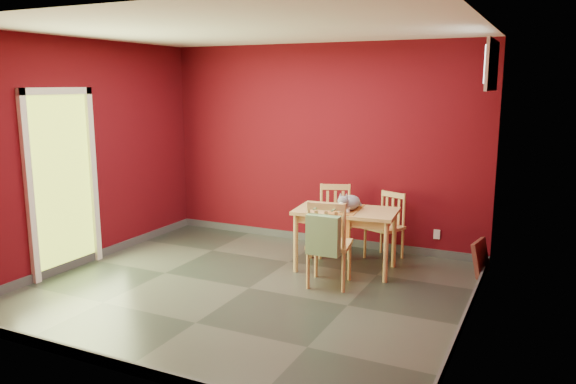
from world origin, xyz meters
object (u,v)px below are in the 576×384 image
at_px(tote_bag, 323,235).
at_px(picture_frame, 480,258).
at_px(chair_far_right, 386,225).
at_px(cat, 349,200).
at_px(chair_near, 329,242).
at_px(chair_far_left, 335,220).
at_px(dining_table, 346,217).

height_order(tote_bag, picture_frame, tote_bag).
relative_size(chair_far_right, tote_bag, 1.69).
bearing_deg(cat, chair_near, -113.67).
xyz_separation_m(chair_far_left, cat, (0.37, -0.53, 0.39)).
bearing_deg(picture_frame, tote_bag, -137.06).
distance_m(dining_table, chair_near, 0.62).
bearing_deg(chair_far_right, dining_table, -114.54).
bearing_deg(chair_far_right, picture_frame, -7.87).
xyz_separation_m(chair_far_right, cat, (-0.26, -0.67, 0.42)).
bearing_deg(chair_far_left, tote_bag, -74.16).
distance_m(chair_far_right, picture_frame, 1.20).
bearing_deg(picture_frame, chair_far_left, 179.28).
relative_size(chair_far_left, chair_near, 0.94).
bearing_deg(chair_near, tote_bag, -83.63).
xyz_separation_m(chair_far_right, picture_frame, (1.17, -0.16, -0.22)).
bearing_deg(cat, picture_frame, -2.32).
xyz_separation_m(dining_table, tote_bag, (0.05, -0.82, -0.01)).
height_order(dining_table, chair_far_left, chair_far_left).
bearing_deg(dining_table, chair_far_left, 122.76).
height_order(dining_table, chair_near, chair_near).
relative_size(chair_near, cat, 2.01).
distance_m(cat, picture_frame, 1.65).
bearing_deg(chair_far_left, picture_frame, -0.72).
distance_m(chair_far_left, tote_bag, 1.41).
height_order(chair_near, cat, cat).
height_order(chair_far_left, cat, cat).
distance_m(chair_far_left, picture_frame, 1.82).
bearing_deg(chair_far_left, chair_near, -72.35).
bearing_deg(tote_bag, picture_frame, 42.94).
xyz_separation_m(tote_bag, picture_frame, (1.42, 1.32, -0.43)).
relative_size(tote_bag, picture_frame, 1.17).
distance_m(chair_far_left, chair_near, 1.18).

